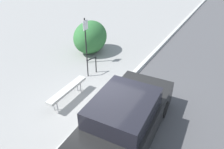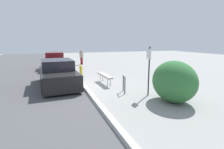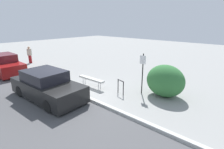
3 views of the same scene
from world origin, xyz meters
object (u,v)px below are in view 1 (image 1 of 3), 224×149
(bench, at_px, (67,90))
(bike_rack, at_px, (92,65))
(sign_post, at_px, (86,37))
(parked_car_near, at_px, (125,119))

(bench, relative_size, bike_rack, 2.44)
(bike_rack, xyz_separation_m, sign_post, (0.82, 0.87, 0.88))
(bike_rack, bearing_deg, sign_post, 46.65)
(sign_post, xyz_separation_m, parked_car_near, (-3.39, -3.90, -0.71))
(sign_post, height_order, parked_car_near, sign_post)
(sign_post, distance_m, parked_car_near, 5.21)
(bench, bearing_deg, bike_rack, 7.77)
(parked_car_near, bearing_deg, bench, 77.04)
(bench, distance_m, sign_post, 3.28)
(parked_car_near, bearing_deg, bike_rack, 46.51)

